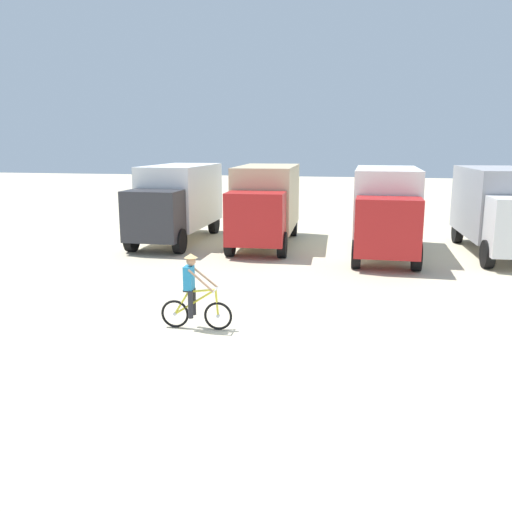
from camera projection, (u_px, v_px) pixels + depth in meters
ground_plane at (230, 342)px, 11.88m from camera, size 120.00×120.00×0.00m
box_truck_avon_van at (177, 199)px, 23.81m from camera, size 2.46×6.77×3.35m
box_truck_tan_camper at (266, 201)px, 23.02m from camera, size 2.75×6.87×3.35m
box_truck_white_box at (386, 207)px, 20.93m from camera, size 2.42×6.76×3.35m
box_truck_grey_hauler at (500, 207)px, 21.00m from camera, size 2.76×6.87×3.35m
cyclist_orange_shirt at (193, 294)px, 12.57m from camera, size 1.73×0.52×1.82m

